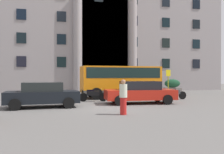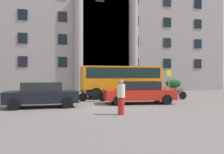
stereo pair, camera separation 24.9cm
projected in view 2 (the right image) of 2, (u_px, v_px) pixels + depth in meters
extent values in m
cube|color=#5F5C59|center=(100.00, 108.00, 13.16)|extent=(80.00, 64.00, 0.12)
cube|color=gray|center=(79.00, 32.00, 30.22)|extent=(36.09, 9.00, 15.03)
cube|color=black|center=(106.00, 45.00, 26.50)|extent=(5.37, 0.12, 10.67)
cylinder|color=gray|center=(79.00, 44.00, 25.52)|extent=(0.98, 0.98, 10.67)
cylinder|color=gray|center=(134.00, 45.00, 26.86)|extent=(0.98, 0.98, 10.67)
cube|color=black|center=(23.00, 62.00, 24.50)|extent=(0.98, 0.08, 1.12)
cube|color=black|center=(63.00, 62.00, 25.37)|extent=(0.98, 0.08, 1.12)
cube|color=black|center=(135.00, 63.00, 27.12)|extent=(0.98, 0.08, 1.12)
cube|color=black|center=(167.00, 63.00, 27.99)|extent=(0.98, 0.08, 1.12)
cube|color=black|center=(198.00, 64.00, 28.87)|extent=(0.98, 0.08, 1.12)
cube|color=black|center=(23.00, 38.00, 24.48)|extent=(0.98, 0.08, 1.12)
cube|color=black|center=(63.00, 39.00, 25.36)|extent=(0.98, 0.08, 1.12)
cube|color=black|center=(135.00, 42.00, 27.10)|extent=(0.98, 0.08, 1.12)
cube|color=black|center=(167.00, 43.00, 27.98)|extent=(0.98, 0.08, 1.12)
cube|color=black|center=(198.00, 44.00, 28.85)|extent=(0.98, 0.08, 1.12)
cube|color=black|center=(23.00, 15.00, 24.47)|extent=(0.98, 0.08, 1.12)
cube|color=black|center=(63.00, 17.00, 25.34)|extent=(0.98, 0.08, 1.12)
cube|color=black|center=(135.00, 21.00, 27.09)|extent=(0.98, 0.08, 1.12)
cube|color=black|center=(167.00, 22.00, 27.97)|extent=(0.98, 0.08, 1.12)
cube|color=black|center=(198.00, 24.00, 28.84)|extent=(0.98, 0.08, 1.12)
cube|color=black|center=(167.00, 2.00, 27.95)|extent=(0.98, 0.08, 1.12)
cube|color=black|center=(198.00, 4.00, 28.83)|extent=(0.98, 0.08, 1.12)
cube|color=orange|center=(120.00, 79.00, 19.07)|extent=(6.46, 2.56, 2.11)
cube|color=black|center=(120.00, 73.00, 19.07)|extent=(6.07, 2.57, 0.82)
cube|color=black|center=(156.00, 75.00, 19.84)|extent=(0.13, 1.97, 1.02)
cube|color=#484642|center=(120.00, 91.00, 19.08)|extent=(6.46, 2.60, 0.24)
cylinder|color=black|center=(141.00, 91.00, 20.76)|extent=(0.91, 0.31, 0.90)
cylinder|color=black|center=(151.00, 93.00, 18.49)|extent=(0.91, 0.31, 0.90)
cylinder|color=black|center=(91.00, 92.00, 19.66)|extent=(0.91, 0.31, 0.90)
cylinder|color=black|center=(96.00, 94.00, 17.40)|extent=(0.91, 0.31, 0.90)
cylinder|color=#959619|center=(169.00, 83.00, 21.63)|extent=(0.08, 0.08, 2.31)
cube|color=yellow|center=(169.00, 73.00, 21.59)|extent=(0.44, 0.03, 0.60)
cube|color=gray|center=(121.00, 90.00, 23.93)|extent=(1.87, 0.94, 0.57)
ellipsoid|color=#2B502B|center=(121.00, 83.00, 23.92)|extent=(1.79, 0.84, 0.89)
cube|color=slate|center=(174.00, 90.00, 25.59)|extent=(1.94, 0.77, 0.48)
ellipsoid|color=#194329|center=(174.00, 83.00, 25.59)|extent=(1.86, 0.69, 0.94)
cube|color=black|center=(42.00, 97.00, 13.22)|extent=(4.13, 1.96, 0.66)
cube|color=black|center=(42.00, 87.00, 13.22)|extent=(2.27, 1.64, 0.50)
cylinder|color=black|center=(65.00, 100.00, 14.42)|extent=(0.63, 0.24, 0.62)
cylinder|color=black|center=(67.00, 103.00, 12.77)|extent=(0.63, 0.24, 0.62)
cylinder|color=black|center=(18.00, 101.00, 13.67)|extent=(0.63, 0.24, 0.62)
cylinder|color=black|center=(14.00, 104.00, 12.02)|extent=(0.63, 0.24, 0.62)
cube|color=red|center=(139.00, 94.00, 15.02)|extent=(4.58, 2.00, 0.64)
cube|color=black|center=(139.00, 85.00, 15.01)|extent=(2.51, 1.68, 0.54)
cylinder|color=black|center=(157.00, 97.00, 16.13)|extent=(0.63, 0.23, 0.62)
cylinder|color=black|center=(167.00, 100.00, 14.39)|extent=(0.63, 0.23, 0.62)
cylinder|color=black|center=(114.00, 98.00, 15.64)|extent=(0.63, 0.23, 0.62)
cylinder|color=black|center=(119.00, 101.00, 13.90)|extent=(0.63, 0.23, 0.62)
cylinder|color=black|center=(183.00, 95.00, 17.70)|extent=(0.60, 0.10, 0.60)
cylinder|color=black|center=(166.00, 96.00, 17.41)|extent=(0.60, 0.12, 0.60)
cube|color=#3E4649|center=(175.00, 92.00, 17.55)|extent=(0.87, 0.24, 0.32)
cube|color=black|center=(172.00, 90.00, 17.51)|extent=(0.52, 0.20, 0.12)
cylinder|color=#A5A5A8|center=(181.00, 88.00, 17.68)|extent=(0.03, 0.55, 0.03)
cylinder|color=black|center=(147.00, 96.00, 17.11)|extent=(0.61, 0.17, 0.60)
cylinder|color=black|center=(130.00, 97.00, 16.67)|extent=(0.61, 0.19, 0.60)
cube|color=gold|center=(139.00, 92.00, 16.89)|extent=(0.89, 0.34, 0.32)
cube|color=black|center=(136.00, 90.00, 16.83)|extent=(0.54, 0.26, 0.12)
cylinder|color=#A5A5A8|center=(146.00, 88.00, 17.08)|extent=(0.10, 0.55, 0.03)
cylinder|color=black|center=(103.00, 97.00, 16.26)|extent=(0.61, 0.20, 0.60)
cylinder|color=black|center=(83.00, 97.00, 16.19)|extent=(0.61, 0.22, 0.60)
cube|color=black|center=(93.00, 93.00, 16.23)|extent=(0.91, 0.38, 0.32)
cube|color=black|center=(90.00, 91.00, 16.22)|extent=(0.55, 0.28, 0.12)
cylinder|color=#A5A5A8|center=(101.00, 89.00, 16.25)|extent=(0.12, 0.55, 0.03)
cylinder|color=red|center=(121.00, 106.00, 10.71)|extent=(0.30, 0.30, 0.80)
cylinder|color=beige|center=(121.00, 91.00, 10.71)|extent=(0.36, 0.36, 0.61)
sphere|color=#A06B4E|center=(121.00, 82.00, 10.71)|extent=(0.21, 0.21, 0.21)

